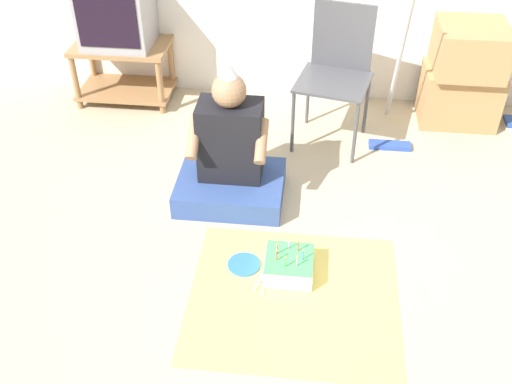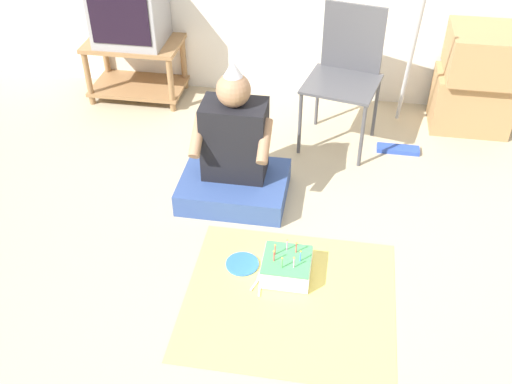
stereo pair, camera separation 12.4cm
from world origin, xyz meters
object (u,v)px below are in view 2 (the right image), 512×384
dust_mop (404,104)px  person_seated (234,158)px  tv (129,11)px  cardboard_box_stack (477,79)px  folding_chair (346,68)px  paper_plate (242,264)px  birthday_cake (287,266)px

dust_mop → person_seated: dust_mop is taller
tv → cardboard_box_stack: tv is taller
folding_chair → dust_mop: (0.40, -0.01, -0.23)m
dust_mop → person_seated: 1.23m
cardboard_box_stack → paper_plate: size_ratio=4.07×
dust_mop → cardboard_box_stack: bearing=32.2°
folding_chair → cardboard_box_stack: 0.94m
paper_plate → folding_chair: bearing=71.9°
folding_chair → birthday_cake: folding_chair is taller
tv → cardboard_box_stack: (2.43, -0.05, -0.30)m
cardboard_box_stack → dust_mop: size_ratio=0.67×
birthday_cake → paper_plate: 0.24m
cardboard_box_stack → person_seated: person_seated is taller
folding_chair → person_seated: 0.99m
person_seated → paper_plate: 0.67m
person_seated → paper_plate: person_seated is taller
person_seated → paper_plate: (0.15, -0.60, -0.25)m
cardboard_box_stack → birthday_cake: size_ratio=2.86×
tv → paper_plate: 2.13m
paper_plate → cardboard_box_stack: bearing=51.2°
birthday_cake → paper_plate: (-0.24, 0.03, -0.05)m
dust_mop → person_seated: (-0.99, -0.74, -0.03)m
tv → person_seated: bearing=-48.7°
tv → folding_chair: 1.60m
person_seated → birthday_cake: (0.39, -0.63, -0.20)m
dust_mop → birthday_cake: bearing=-113.7°
tv → cardboard_box_stack: size_ratio=0.68×
folding_chair → birthday_cake: size_ratio=3.63×
folding_chair → person_seated: (-0.59, -0.74, -0.26)m
tv → paper_plate: (1.11, -1.69, -0.66)m
cardboard_box_stack → tv: bearing=178.8°
folding_chair → birthday_cake: (-0.20, -1.37, -0.46)m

